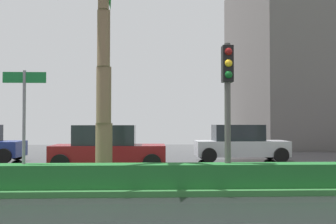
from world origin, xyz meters
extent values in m
cube|color=black|center=(0.00, 9.00, -0.05)|extent=(90.00, 42.00, 0.10)
cube|color=#2D6B33|center=(0.00, 8.00, 0.07)|extent=(85.50, 4.00, 0.15)
cube|color=#1E6028|center=(0.00, 6.60, 0.45)|extent=(76.50, 0.70, 0.60)
cylinder|color=brown|center=(-0.09, 8.09, 0.97)|extent=(0.49, 0.49, 1.64)
cylinder|color=brown|center=(-0.09, 8.01, 2.62)|extent=(0.43, 0.43, 1.64)
cylinder|color=brown|center=(-0.10, 7.93, 4.26)|extent=(0.37, 0.37, 1.64)
cylinder|color=#4C4C47|center=(3.30, 6.75, 2.03)|extent=(0.16, 0.16, 3.75)
cube|color=black|center=(3.30, 6.75, 3.35)|extent=(0.28, 0.32, 0.96)
sphere|color=maroon|center=(3.30, 6.58, 3.65)|extent=(0.20, 0.20, 0.20)
sphere|color=yellow|center=(3.30, 6.58, 3.35)|extent=(0.20, 0.20, 0.20)
sphere|color=#0F591E|center=(3.30, 6.58, 3.05)|extent=(0.20, 0.20, 0.20)
cylinder|color=slate|center=(-1.97, 6.71, 1.65)|extent=(0.08, 0.08, 3.00)
cube|color=#146B2D|center=(-1.97, 6.71, 2.97)|extent=(1.10, 0.03, 0.28)
cylinder|color=black|center=(-5.24, 16.15, 0.34)|extent=(0.68, 0.22, 0.68)
cylinder|color=black|center=(-5.24, 14.35, 0.34)|extent=(0.68, 0.22, 0.68)
cube|color=maroon|center=(-0.33, 11.79, 0.60)|extent=(4.30, 1.76, 0.72)
cube|color=#1E2328|center=(-0.48, 11.79, 1.34)|extent=(2.30, 1.58, 0.76)
cylinder|color=black|center=(1.32, 12.69, 0.34)|extent=(0.68, 0.22, 0.68)
cylinder|color=black|center=(1.32, 10.89, 0.34)|extent=(0.68, 0.22, 0.68)
cylinder|color=black|center=(-1.98, 12.69, 0.34)|extent=(0.68, 0.22, 0.68)
cylinder|color=black|center=(-1.98, 10.89, 0.34)|extent=(0.68, 0.22, 0.68)
cube|color=silver|center=(5.56, 15.22, 0.60)|extent=(4.30, 1.76, 0.72)
cube|color=#1E2328|center=(5.41, 15.22, 1.34)|extent=(2.30, 1.58, 0.76)
cylinder|color=black|center=(7.21, 16.12, 0.34)|extent=(0.68, 0.22, 0.68)
cylinder|color=black|center=(7.21, 14.32, 0.34)|extent=(0.68, 0.22, 0.68)
cylinder|color=black|center=(3.91, 16.12, 0.34)|extent=(0.68, 0.22, 0.68)
cylinder|color=black|center=(3.91, 14.32, 0.34)|extent=(0.68, 0.22, 0.68)
camera|label=1|loc=(1.29, -3.68, 1.79)|focal=42.76mm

